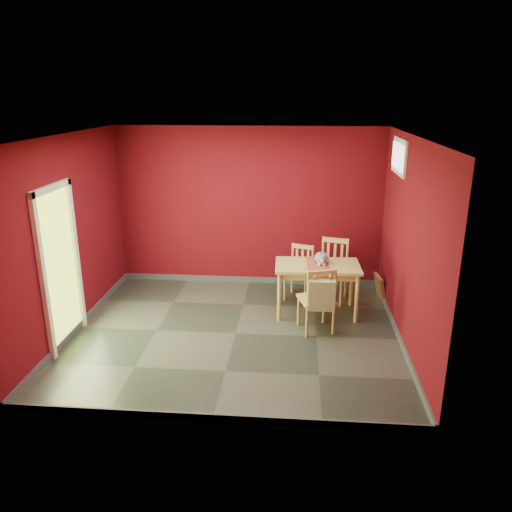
# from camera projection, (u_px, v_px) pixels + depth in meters

# --- Properties ---
(ground) EXTENTS (4.50, 4.50, 0.00)m
(ground) POSITION_uv_depth(u_px,v_px,m) (236.00, 333.00, 6.98)
(ground) COLOR #2D342D
(ground) RESTS_ON ground
(room_shell) EXTENTS (4.50, 4.50, 4.50)m
(room_shell) POSITION_uv_depth(u_px,v_px,m) (236.00, 330.00, 6.96)
(room_shell) COLOR #530811
(room_shell) RESTS_ON ground
(doorway) EXTENTS (0.06, 1.01, 2.13)m
(doorway) POSITION_uv_depth(u_px,v_px,m) (59.00, 262.00, 6.42)
(doorway) COLOR #B7D838
(doorway) RESTS_ON ground
(window) EXTENTS (0.05, 0.90, 0.50)m
(window) POSITION_uv_depth(u_px,v_px,m) (399.00, 156.00, 7.01)
(window) COLOR white
(window) RESTS_ON room_shell
(outlet_plate) EXTENTS (0.08, 0.02, 0.12)m
(outlet_plate) POSITION_uv_depth(u_px,v_px,m) (341.00, 269.00, 8.64)
(outlet_plate) COLOR silver
(outlet_plate) RESTS_ON room_shell
(dining_table) EXTENTS (1.27, 0.76, 0.78)m
(dining_table) POSITION_uv_depth(u_px,v_px,m) (317.00, 271.00, 7.42)
(dining_table) COLOR tan
(dining_table) RESTS_ON ground
(table_runner) EXTENTS (0.34, 0.67, 0.34)m
(table_runner) POSITION_uv_depth(u_px,v_px,m) (318.00, 270.00, 7.31)
(table_runner) COLOR #A94531
(table_runner) RESTS_ON dining_table
(chair_far_left) EXTENTS (0.51, 0.51, 0.86)m
(chair_far_left) POSITION_uv_depth(u_px,v_px,m) (300.00, 271.00, 8.10)
(chair_far_left) COLOR tan
(chair_far_left) RESTS_ON ground
(chair_far_right) EXTENTS (0.57, 0.57, 1.00)m
(chair_far_right) POSITION_uv_depth(u_px,v_px,m) (332.00, 269.00, 7.99)
(chair_far_right) COLOR tan
(chair_far_right) RESTS_ON ground
(chair_near) EXTENTS (0.56, 0.56, 0.96)m
(chair_near) POSITION_uv_depth(u_px,v_px,m) (317.00, 299.00, 6.90)
(chair_near) COLOR tan
(chair_near) RESTS_ON ground
(tote_bag) EXTENTS (0.35, 0.20, 0.49)m
(tote_bag) POSITION_uv_depth(u_px,v_px,m) (322.00, 295.00, 6.65)
(tote_bag) COLOR #90A469
(tote_bag) RESTS_ON chair_near
(cat) EXTENTS (0.26, 0.45, 0.22)m
(cat) POSITION_uv_depth(u_px,v_px,m) (322.00, 256.00, 7.44)
(cat) COLOR slate
(cat) RESTS_ON table_runner
(picture_frame) EXTENTS (0.19, 0.41, 0.40)m
(picture_frame) POSITION_uv_depth(u_px,v_px,m) (380.00, 287.00, 8.09)
(picture_frame) COLOR brown
(picture_frame) RESTS_ON ground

